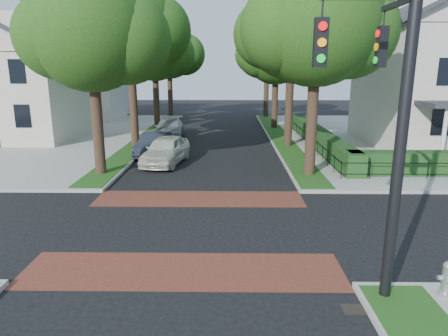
{
  "coord_description": "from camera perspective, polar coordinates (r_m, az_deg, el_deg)",
  "views": [
    {
      "loc": [
        1.29,
        -13.37,
        5.52
      ],
      "look_at": [
        1.08,
        2.36,
        1.6
      ],
      "focal_mm": 32.0,
      "sensor_mm": 36.0,
      "label": 1
    }
  ],
  "objects": [
    {
      "name": "tree_right_near",
      "position": [
        21.15,
        13.29,
        19.36
      ],
      "size": [
        7.75,
        6.67,
        10.66
      ],
      "color": "black",
      "rests_on": "sidewalk_ne"
    },
    {
      "name": "parked_car_rear",
      "position": [
        32.96,
        -7.82,
        5.62
      ],
      "size": [
        2.49,
        5.58,
        1.59
      ],
      "primitive_type": "imported",
      "rotation": [
        0.0,
        0.0,
        0.05
      ],
      "color": "gray",
      "rests_on": "ground"
    },
    {
      "name": "tree_right_far",
      "position": [
        37.86,
        7.59,
        15.98
      ],
      "size": [
        7.25,
        6.23,
        9.74
      ],
      "color": "black",
      "rests_on": "sidewalk_ne"
    },
    {
      "name": "hedge_main_road",
      "position": [
        29.47,
        13.35,
        4.3
      ],
      "size": [
        1.0,
        18.0,
        1.2
      ],
      "primitive_type": "cube",
      "color": "#153D19",
      "rests_on": "sidewalk_ne"
    },
    {
      "name": "storm_drain",
      "position": [
        10.46,
        18.34,
        -18.61
      ],
      "size": [
        0.65,
        0.45,
        0.01
      ],
      "primitive_type": "cube",
      "color": "black",
      "rests_on": "ground"
    },
    {
      "name": "crosswalk_far",
      "position": [
        17.51,
        -3.52,
        -4.4
      ],
      "size": [
        9.0,
        2.2,
        0.01
      ],
      "primitive_type": "cube",
      "color": "brown",
      "rests_on": "ground"
    },
    {
      "name": "tree_right_back",
      "position": [
        46.83,
        6.29,
        16.05
      ],
      "size": [
        7.5,
        6.45,
        10.2
      ],
      "color": "black",
      "rests_on": "sidewalk_ne"
    },
    {
      "name": "tree_left_far",
      "position": [
        38.21,
        -9.72,
        16.2
      ],
      "size": [
        7.0,
        6.02,
        9.86
      ],
      "color": "black",
      "rests_on": "sidewalk_nw"
    },
    {
      "name": "tree_right_mid",
      "position": [
        29.05,
        9.83,
        18.67
      ],
      "size": [
        8.25,
        7.09,
        11.22
      ],
      "color": "black",
      "rests_on": "sidewalk_ne"
    },
    {
      "name": "fence_main_road",
      "position": [
        29.33,
        11.8,
        4.04
      ],
      "size": [
        0.06,
        18.0,
        0.9
      ],
      "primitive_type": null,
      "color": "black",
      "rests_on": "sidewalk_ne"
    },
    {
      "name": "fire_hydrant",
      "position": [
        11.35,
        29.27,
        -13.66
      ],
      "size": [
        0.49,
        0.5,
        0.93
      ],
      "rotation": [
        0.0,
        0.0,
        -0.25
      ],
      "color": "#AEAEB0",
      "rests_on": "sidewalk_se"
    },
    {
      "name": "parked_car_middle",
      "position": [
        26.43,
        -9.93,
        3.39
      ],
      "size": [
        1.99,
        4.67,
        1.5
      ],
      "primitive_type": "imported",
      "rotation": [
        0.0,
        0.0,
        -0.09
      ],
      "color": "#1F242F",
      "rests_on": "ground"
    },
    {
      "name": "tree_left_mid",
      "position": [
        29.51,
        -13.06,
        19.15
      ],
      "size": [
        8.0,
        6.88,
        11.48
      ],
      "color": "black",
      "rests_on": "sidewalk_nw"
    },
    {
      "name": "ground",
      "position": [
        14.52,
        -4.44,
        -8.4
      ],
      "size": [
        120.0,
        120.0,
        0.0
      ],
      "primitive_type": "plane",
      "color": "black",
      "rests_on": "ground"
    },
    {
      "name": "tree_left_near",
      "position": [
        21.73,
        -18.08,
        17.95
      ],
      "size": [
        7.5,
        6.45,
        10.2
      ],
      "color": "black",
      "rests_on": "sidewalk_nw"
    },
    {
      "name": "crosswalk_near",
      "position": [
        11.64,
        -5.88,
        -14.38
      ],
      "size": [
        9.0,
        2.2,
        0.01
      ],
      "primitive_type": "cube",
      "color": "brown",
      "rests_on": "ground"
    },
    {
      "name": "grass_strip_ne",
      "position": [
        33.16,
        7.89,
        4.56
      ],
      "size": [
        1.6,
        29.8,
        0.02
      ],
      "primitive_type": "cube",
      "color": "#234914",
      "rests_on": "sidewalk_ne"
    },
    {
      "name": "house_left_far",
      "position": [
        48.37,
        -20.04,
        12.61
      ],
      "size": [
        10.0,
        9.0,
        10.14
      ],
      "color": "silver",
      "rests_on": "sidewalk_nw"
    },
    {
      "name": "traffic_signal",
      "position": [
        9.68,
        22.79,
        8.09
      ],
      "size": [
        2.17,
        2.0,
        8.0
      ],
      "color": "black",
      "rests_on": "sidewalk_se"
    },
    {
      "name": "parked_car_front",
      "position": [
        23.92,
        -8.33,
        2.55
      ],
      "size": [
        2.75,
        5.16,
        1.67
      ],
      "primitive_type": "imported",
      "rotation": [
        0.0,
        0.0,
        -0.16
      ],
      "color": "silver",
      "rests_on": "ground"
    },
    {
      "name": "house_left_near",
      "position": [
        35.57,
        -28.01,
        11.63
      ],
      "size": [
        10.0,
        9.0,
        10.14
      ],
      "color": "beige",
      "rests_on": "sidewalk_nw"
    },
    {
      "name": "tree_left_back",
      "position": [
        47.12,
        -7.7,
        16.18
      ],
      "size": [
        7.75,
        6.66,
        10.44
      ],
      "color": "black",
      "rests_on": "sidewalk_nw"
    },
    {
      "name": "grass_strip_nw",
      "position": [
        33.58,
        -10.78,
        4.56
      ],
      "size": [
        1.6,
        29.8,
        0.02
      ],
      "primitive_type": "cube",
      "color": "#234914",
      "rests_on": "sidewalk_nw"
    }
  ]
}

